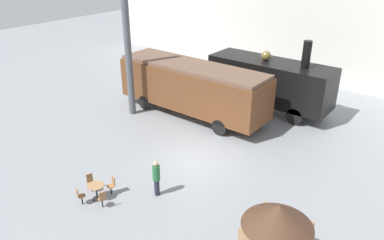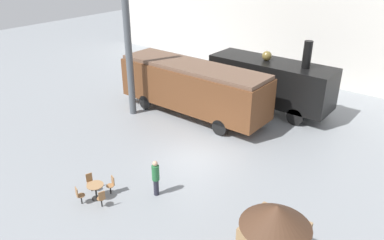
{
  "view_description": "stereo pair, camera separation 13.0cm",
  "coord_description": "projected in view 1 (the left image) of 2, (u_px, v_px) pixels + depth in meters",
  "views": [
    {
      "loc": [
        10.51,
        -13.57,
        10.4
      ],
      "look_at": [
        -0.95,
        1.0,
        1.6
      ],
      "focal_mm": 35.0,
      "sensor_mm": 36.0,
      "label": 1
    },
    {
      "loc": [
        10.61,
        -13.49,
        10.4
      ],
      "look_at": [
        -0.95,
        1.0,
        1.6
      ],
      "focal_mm": 35.0,
      "sensor_mm": 36.0,
      "label": 2
    }
  ],
  "objects": [
    {
      "name": "cafe_chair_2",
      "position": [
        80.0,
        195.0,
        16.2
      ],
      "size": [
        0.37,
        0.39,
        0.87
      ],
      "rotation": [
        0.0,
        0.0,
        7.53
      ],
      "color": "black",
      "rests_on": "ground_plane"
    },
    {
      "name": "cafe_chair_1",
      "position": [
        91.0,
        181.0,
        17.13
      ],
      "size": [
        0.39,
        0.37,
        0.87
      ],
      "rotation": [
        0.0,
        0.0,
        5.95
      ],
      "color": "black",
      "rests_on": "ground_plane"
    },
    {
      "name": "support_pillar",
      "position": [
        128.0,
        55.0,
        23.52
      ],
      "size": [
        0.44,
        0.44,
        8.0
      ],
      "color": "#4C5156",
      "rests_on": "ground_plane"
    },
    {
      "name": "cafe_chair_0",
      "position": [
        112.0,
        184.0,
        16.94
      ],
      "size": [
        0.37,
        0.39,
        0.87
      ],
      "rotation": [
        0.0,
        0.0,
        4.38
      ],
      "color": "black",
      "rests_on": "ground_plane"
    },
    {
      "name": "ground_plane",
      "position": [
        194.0,
        158.0,
        19.96
      ],
      "size": [
        80.0,
        80.0,
        0.0
      ],
      "primitive_type": "plane",
      "color": "gray"
    },
    {
      "name": "cafe_table_near",
      "position": [
        96.0,
        189.0,
        16.55
      ],
      "size": [
        0.75,
        0.75,
        0.74
      ],
      "color": "black",
      "rests_on": "ground_plane"
    },
    {
      "name": "cafe_chair_3",
      "position": [
        102.0,
        198.0,
        16.01
      ],
      "size": [
        0.39,
        0.37,
        0.87
      ],
      "rotation": [
        0.0,
        0.0,
        9.1
      ],
      "color": "black",
      "rests_on": "ground_plane"
    },
    {
      "name": "backdrop_wall",
      "position": [
        316.0,
        27.0,
        28.98
      ],
      "size": [
        44.0,
        0.15,
        9.0
      ],
      "color": "silver",
      "rests_on": "ground_plane"
    },
    {
      "name": "passenger_coach_wooden",
      "position": [
        192.0,
        86.0,
        24.19
      ],
      "size": [
        10.34,
        2.88,
        3.46
      ],
      "color": "brown",
      "rests_on": "ground_plane"
    },
    {
      "name": "visitor_person",
      "position": [
        156.0,
        177.0,
        16.66
      ],
      "size": [
        0.34,
        0.34,
        1.77
      ],
      "color": "#262633",
      "rests_on": "ground_plane"
    },
    {
      "name": "ticket_kiosk",
      "position": [
        276.0,
        238.0,
        12.21
      ],
      "size": [
        2.34,
        2.34,
        3.0
      ],
      "color": "#99754C",
      "rests_on": "ground_plane"
    },
    {
      "name": "steam_locomotive",
      "position": [
        270.0,
        81.0,
        25.05
      ],
      "size": [
        8.32,
        2.65,
        5.07
      ],
      "color": "black",
      "rests_on": "ground_plane"
    }
  ]
}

